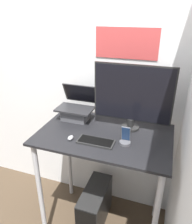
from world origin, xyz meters
TOP-DOWN VIEW (x-y plane):
  - wall_back at (0.00, 0.76)m, footprint 6.00×0.06m
  - desk at (0.00, 0.34)m, footprint 1.06×0.67m
  - laptop at (-0.32, 0.50)m, footprint 0.32×0.28m
  - monitor at (0.18, 0.49)m, footprint 0.62×0.15m
  - keyboard at (-0.02, 0.19)m, footprint 0.28×0.12m
  - mouse at (-0.22, 0.17)m, footprint 0.04×0.06m
  - cell_phone at (0.19, 0.25)m, footprint 0.08×0.08m
  - computer_tower at (-0.09, 0.35)m, footprint 0.21×0.51m

SIDE VIEW (x-z plane):
  - computer_tower at x=-0.09m, z-range 0.00..0.42m
  - desk at x=0.00m, z-range 0.34..1.41m
  - keyboard at x=-0.02m, z-range 1.06..1.08m
  - mouse at x=-0.22m, z-range 1.06..1.09m
  - cell_phone at x=0.19m, z-range 1.03..1.17m
  - laptop at x=-0.32m, z-range 1.00..1.30m
  - wall_back at x=0.00m, z-range 0.00..2.60m
  - monitor at x=0.18m, z-range 1.08..1.61m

